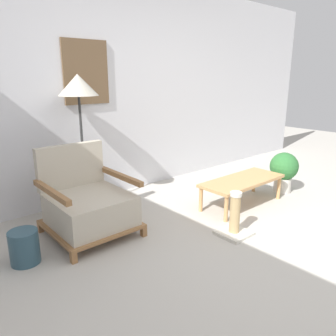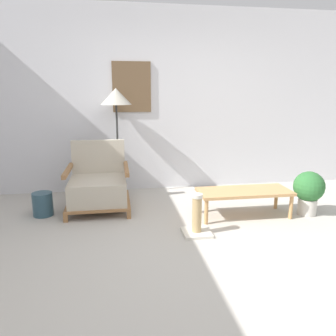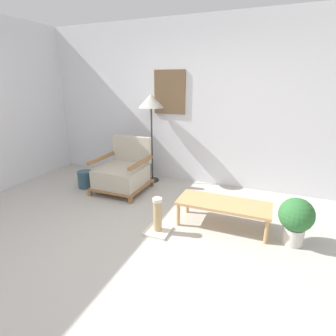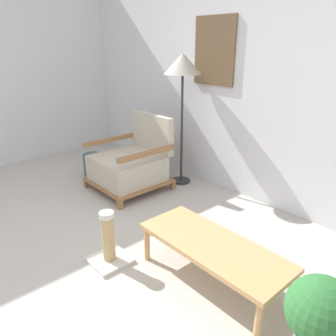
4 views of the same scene
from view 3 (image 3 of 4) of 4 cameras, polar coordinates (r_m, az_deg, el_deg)
The scene contains 8 objects.
ground_plane at distance 2.84m, azimuth -7.72°, elevation -19.19°, with size 14.00×14.00×0.00m, color #B7B2A8.
wall_back at distance 4.50m, azimuth 7.06°, elevation 13.46°, with size 8.00×0.09×2.70m.
armchair at distance 4.34m, azimuth -9.81°, elevation -1.05°, with size 0.78×0.80×0.85m.
floor_lamp at distance 4.49m, azimuth -3.69°, elevation 13.65°, with size 0.43×0.43×1.53m.
coffee_table at distance 3.29m, azimuth 11.98°, elevation -7.90°, with size 1.11×0.45×0.32m.
vase at distance 4.67m, azimuth -17.60°, elevation -2.36°, with size 0.24×0.24×0.29m, color #2D4C5B.
potted_plant at distance 3.20m, azimuth 26.07°, elevation -9.80°, with size 0.37×0.37×0.54m.
scratching_post at distance 3.16m, azimuth -2.28°, elevation -11.37°, with size 0.30×0.30×0.44m.
Camera 3 is at (1.17, -1.93, 1.72)m, focal length 28.00 mm.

